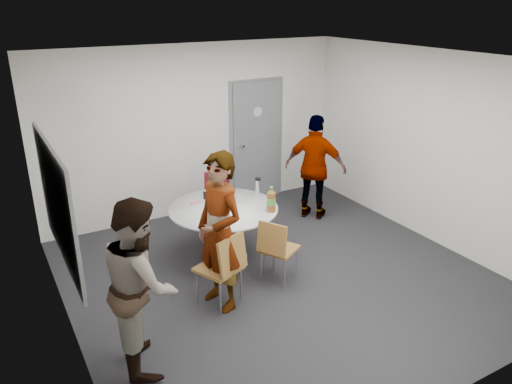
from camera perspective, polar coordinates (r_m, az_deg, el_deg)
floor at (r=6.47m, az=2.59°, el=-9.61°), size 5.00×5.00×0.00m
ceiling at (r=5.58m, az=3.06°, el=14.86°), size 5.00×5.00×0.00m
wall_back at (r=8.02m, az=-6.90°, el=6.94°), size 5.00×0.00×5.00m
wall_left at (r=5.09m, az=-21.69°, el=-3.15°), size 0.00×5.00×5.00m
wall_right at (r=7.48m, az=19.23°, el=4.84°), size 0.00×5.00×5.00m
wall_front at (r=4.20m, az=21.63°, el=-8.45°), size 5.00×0.00×5.00m
door at (r=8.56m, az=0.04°, el=5.78°), size 1.02×0.17×2.12m
whiteboard at (r=5.24m, az=-21.78°, el=-1.27°), size 0.04×1.90×1.25m
table at (r=6.62m, az=-3.40°, el=-2.50°), size 1.44×1.44×1.09m
chair_near_left at (r=5.63m, az=-3.61°, el=-8.17°), size 0.58×0.60×0.92m
chair_near_right at (r=6.10m, az=2.31°, el=-6.16°), size 0.57×0.56×0.84m
chair_far at (r=7.63m, az=-4.27°, el=-0.23°), size 0.50×0.53×0.87m
person_main at (r=5.52m, az=-4.19°, el=-4.63°), size 0.57×0.74×1.83m
person_left at (r=4.82m, az=-13.03°, el=-10.20°), size 0.77×0.92×1.71m
person_right at (r=7.88m, az=6.80°, el=2.78°), size 0.94×1.02×1.67m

